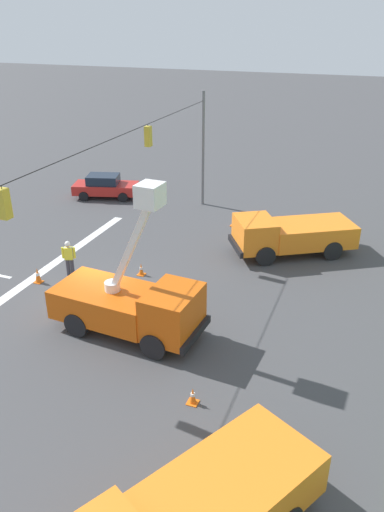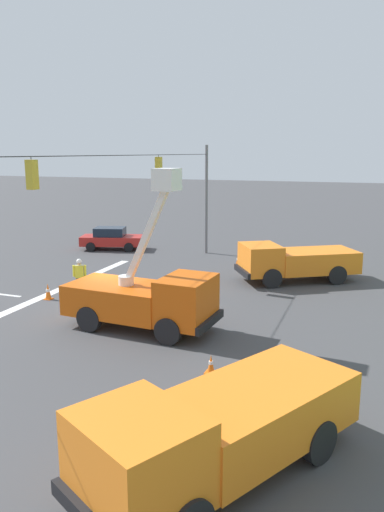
# 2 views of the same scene
# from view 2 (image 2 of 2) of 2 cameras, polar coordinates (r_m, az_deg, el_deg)

# --- Properties ---
(ground_plane) EXTENTS (200.00, 200.00, 0.00)m
(ground_plane) POSITION_cam_2_polar(r_m,az_deg,el_deg) (22.43, -9.00, -5.84)
(ground_plane) COLOR #424244
(lane_markings) EXTENTS (17.60, 15.25, 0.01)m
(lane_markings) POSITION_cam_2_polar(r_m,az_deg,el_deg) (25.44, -19.85, -4.28)
(lane_markings) COLOR silver
(lane_markings) RESTS_ON ground
(signal_gantry) EXTENTS (26.20, 0.33, 7.20)m
(signal_gantry) POSITION_cam_2_polar(r_m,az_deg,el_deg) (21.55, -9.34, 5.00)
(signal_gantry) COLOR slate
(signal_gantry) RESTS_ON ground
(utility_truck_bucket_lift) EXTENTS (2.80, 6.05, 6.17)m
(utility_truck_bucket_lift) POSITION_cam_2_polar(r_m,az_deg,el_deg) (19.27, -5.33, -4.60)
(utility_truck_bucket_lift) COLOR #D6560F
(utility_truck_bucket_lift) RESTS_ON ground
(utility_truck_support_near) EXTENTS (7.00, 5.28, 2.16)m
(utility_truck_support_near) POSITION_cam_2_polar(r_m,az_deg,el_deg) (10.94, 3.10, -18.97)
(utility_truck_support_near) COLOR orange
(utility_truck_support_near) RESTS_ON ground
(utility_truck_support_far) EXTENTS (5.31, 6.57, 2.03)m
(utility_truck_support_far) POSITION_cam_2_polar(r_m,az_deg,el_deg) (26.94, 11.67, -0.54)
(utility_truck_support_far) COLOR orange
(utility_truck_support_far) RESTS_ON ground
(sedan_red) EXTENTS (2.92, 4.62, 1.56)m
(sedan_red) POSITION_cam_2_polar(r_m,az_deg,el_deg) (35.56, -9.17, 2.01)
(sedan_red) COLOR red
(sedan_red) RESTS_ON ground
(road_worker) EXTENTS (0.37, 0.61, 1.77)m
(road_worker) POSITION_cam_2_polar(r_m,az_deg,el_deg) (24.45, -12.72, -2.08)
(road_worker) COLOR #383842
(road_worker) RESTS_ON ground
(traffic_cone_foreground_left) EXTENTS (0.36, 0.36, 0.74)m
(traffic_cone_foreground_left) POSITION_cam_2_polar(r_m,az_deg,el_deg) (24.24, -16.13, -3.93)
(traffic_cone_foreground_left) COLOR orange
(traffic_cone_foreground_left) RESTS_ON ground
(traffic_cone_mid_left) EXTENTS (0.36, 0.36, 0.59)m
(traffic_cone_mid_left) POSITION_cam_2_polar(r_m,az_deg,el_deg) (15.84, 2.18, -12.28)
(traffic_cone_mid_left) COLOR orange
(traffic_cone_mid_left) RESTS_ON ground
(traffic_cone_near_bucket) EXTENTS (0.36, 0.36, 0.64)m
(traffic_cone_near_bucket) POSITION_cam_2_polar(r_m,az_deg,el_deg) (30.35, 5.25, -0.49)
(traffic_cone_near_bucket) COLOR orange
(traffic_cone_near_bucket) RESTS_ON ground
(traffic_cone_far_left) EXTENTS (0.36, 0.36, 0.61)m
(traffic_cone_far_left) POSITION_cam_2_polar(r_m,az_deg,el_deg) (24.18, -4.76, -3.71)
(traffic_cone_far_left) COLOR orange
(traffic_cone_far_left) RESTS_ON ground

